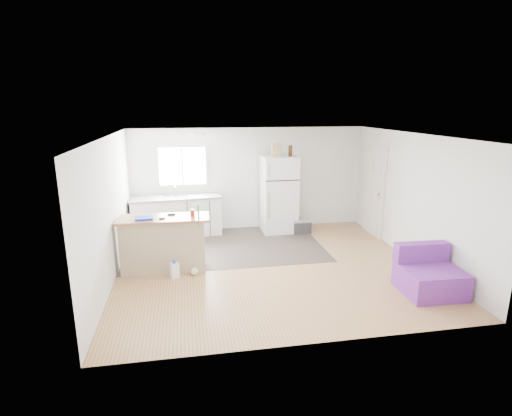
{
  "coord_description": "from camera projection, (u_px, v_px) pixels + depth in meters",
  "views": [
    {
      "loc": [
        -1.47,
        -6.72,
        2.9
      ],
      "look_at": [
        -0.16,
        0.7,
        0.95
      ],
      "focal_mm": 28.0,
      "sensor_mm": 36.0,
      "label": 1
    }
  ],
  "objects": [
    {
      "name": "bottle_right",
      "position": [
        291.0,
        151.0,
        9.03
      ],
      "size": [
        0.09,
        0.09,
        0.25
      ],
      "primitive_type": "cylinder",
      "rotation": [
        0.0,
        0.0,
        0.41
      ],
      "color": "#331C09",
      "rests_on": "refrigerator"
    },
    {
      "name": "tool_a",
      "position": [
        171.0,
        214.0,
        7.16
      ],
      "size": [
        0.14,
        0.06,
        0.03
      ],
      "primitive_type": "cube",
      "rotation": [
        0.0,
        0.0,
        -0.08
      ],
      "color": "black",
      "rests_on": "peninsula"
    },
    {
      "name": "peninsula",
      "position": [
        164.0,
        243.0,
        7.14
      ],
      "size": [
        1.62,
        0.67,
        0.98
      ],
      "rotation": [
        0.0,
        0.0,
        -0.04
      ],
      "color": "tan",
      "rests_on": "floor"
    },
    {
      "name": "purple_seat",
      "position": [
        429.0,
        276.0,
        6.34
      ],
      "size": [
        0.92,
        0.87,
        0.73
      ],
      "rotation": [
        0.0,
        0.0,
        -0.04
      ],
      "color": "purple",
      "rests_on": "floor"
    },
    {
      "name": "ceiling_fixture",
      "position": [
        199.0,
        134.0,
        7.73
      ],
      "size": [
        0.3,
        0.3,
        0.07
      ],
      "primitive_type": "cylinder",
      "color": "white",
      "rests_on": "ceiling"
    },
    {
      "name": "mop",
      "position": [
        196.0,
        262.0,
        7.0
      ],
      "size": [
        0.23,
        0.36,
        1.3
      ],
      "rotation": [
        0.0,
        0.0,
        -0.12
      ],
      "color": "green",
      "rests_on": "floor"
    },
    {
      "name": "room",
      "position": [
        272.0,
        204.0,
        7.08
      ],
      "size": [
        5.51,
        5.01,
        2.41
      ],
      "color": "olive",
      "rests_on": "ground"
    },
    {
      "name": "refrigerator",
      "position": [
        279.0,
        194.0,
        9.28
      ],
      "size": [
        0.8,
        0.76,
        1.78
      ],
      "rotation": [
        0.0,
        0.0,
        0.02
      ],
      "color": "white",
      "rests_on": "floor"
    },
    {
      "name": "cleaner_jug",
      "position": [
        175.0,
        270.0,
        6.88
      ],
      "size": [
        0.17,
        0.15,
        0.32
      ],
      "rotation": [
        0.0,
        0.0,
        0.37
      ],
      "color": "white",
      "rests_on": "floor"
    },
    {
      "name": "tool_b",
      "position": [
        162.0,
        218.0,
        6.9
      ],
      "size": [
        0.11,
        0.07,
        0.03
      ],
      "primitive_type": "cube",
      "rotation": [
        0.0,
        0.0,
        0.29
      ],
      "color": "black",
      "rests_on": "peninsula"
    },
    {
      "name": "bottle_left",
      "position": [
        290.0,
        151.0,
        8.97
      ],
      "size": [
        0.07,
        0.07,
        0.25
      ],
      "primitive_type": "cylinder",
      "rotation": [
        0.0,
        0.0,
        -0.04
      ],
      "color": "#331C09",
      "rests_on": "refrigerator"
    },
    {
      "name": "vinyl_zone",
      "position": [
        225.0,
        246.0,
        8.45
      ],
      "size": [
        4.05,
        2.5,
        0.0
      ],
      "primitive_type": "cube",
      "color": "#342B27",
      "rests_on": "floor"
    },
    {
      "name": "cooler",
      "position": [
        301.0,
        226.0,
        9.3
      ],
      "size": [
        0.44,
        0.3,
        0.33
      ],
      "rotation": [
        0.0,
        0.0,
        -0.0
      ],
      "color": "#2D2D30",
      "rests_on": "floor"
    },
    {
      "name": "cardboard_box",
      "position": [
        276.0,
        150.0,
        8.94
      ],
      "size": [
        0.2,
        0.1,
        0.3
      ],
      "primitive_type": "cube",
      "rotation": [
        0.0,
        0.0,
        0.02
      ],
      "color": "tan",
      "rests_on": "refrigerator"
    },
    {
      "name": "red_cup",
      "position": [
        193.0,
        213.0,
        7.08
      ],
      "size": [
        0.1,
        0.1,
        0.12
      ],
      "primitive_type": "cylinder",
      "rotation": [
        0.0,
        0.0,
        -0.33
      ],
      "color": "red",
      "rests_on": "peninsula"
    },
    {
      "name": "interior_door",
      "position": [
        374.0,
        190.0,
        9.06
      ],
      "size": [
        0.11,
        0.92,
        2.1
      ],
      "color": "white",
      "rests_on": "right_wall"
    },
    {
      "name": "window",
      "position": [
        182.0,
        166.0,
        9.1
      ],
      "size": [
        1.18,
        0.06,
        0.98
      ],
      "color": "white",
      "rests_on": "back_wall"
    },
    {
      "name": "kitchen_cabinets",
      "position": [
        176.0,
        216.0,
        9.06
      ],
      "size": [
        2.08,
        0.82,
        1.19
      ],
      "rotation": [
        0.0,
        0.0,
        0.1
      ],
      "color": "white",
      "rests_on": "floor"
    },
    {
      "name": "blue_tray",
      "position": [
        144.0,
        218.0,
        6.9
      ],
      "size": [
        0.32,
        0.25,
        0.04
      ],
      "primitive_type": "cube",
      "rotation": [
        0.0,
        0.0,
        0.09
      ],
      "color": "#152ACD",
      "rests_on": "peninsula"
    }
  ]
}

